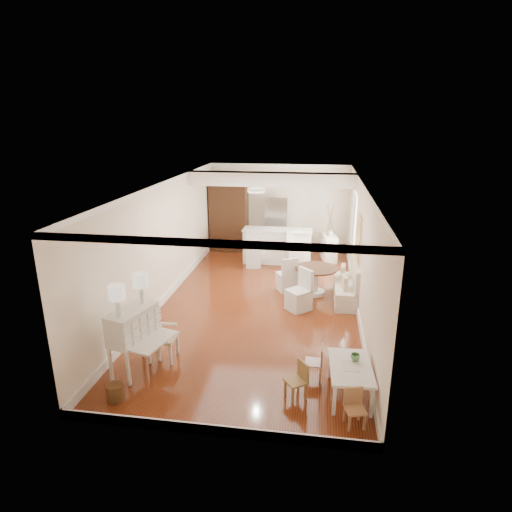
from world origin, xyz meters
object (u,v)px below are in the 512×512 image
(slip_chair_near, at_px, (299,290))
(slip_chair_far, at_px, (287,274))
(gustavian_armchair, at_px, (163,337))
(sideboard, at_px, (329,248))
(kids_chair_c, at_px, (355,409))
(breakfast_counter, at_px, (277,246))
(kids_table, at_px, (350,381))
(dining_table, at_px, (316,281))
(kids_chair_a, at_px, (296,381))
(pantry_cabinet, at_px, (229,216))
(bar_stool_right, at_px, (295,250))
(fridge, at_px, (287,226))
(secretary_bureau, at_px, (134,340))
(wicker_basket, at_px, (115,392))
(bar_stool_left, at_px, (253,249))
(kids_chair_b, at_px, (314,362))

(slip_chair_near, height_order, slip_chair_far, slip_chair_near)
(gustavian_armchair, height_order, sideboard, gustavian_armchair)
(kids_chair_c, height_order, breakfast_counter, breakfast_counter)
(kids_table, xyz_separation_m, dining_table, (-0.59, 4.06, 0.08))
(kids_chair_a, bearing_deg, breakfast_counter, 154.66)
(pantry_cabinet, bearing_deg, bar_stool_right, -34.31)
(kids_table, distance_m, kids_chair_a, 0.84)
(kids_table, xyz_separation_m, sideboard, (-0.24, 6.84, 0.13))
(kids_chair_c, height_order, fridge, fridge)
(slip_chair_near, bearing_deg, secretary_bureau, -85.08)
(kids_chair_a, xyz_separation_m, slip_chair_near, (-0.14, 3.27, 0.17))
(gustavian_armchair, height_order, dining_table, gustavian_armchair)
(slip_chair_far, bearing_deg, kids_table, 79.56)
(sideboard, bearing_deg, wicker_basket, -125.43)
(slip_chair_near, height_order, fridge, fridge)
(pantry_cabinet, distance_m, sideboard, 3.39)
(secretary_bureau, xyz_separation_m, pantry_cabinet, (0.10, 7.29, 0.57))
(bar_stool_right, bearing_deg, kids_table, -95.26)
(sideboard, bearing_deg, slip_chair_near, -112.37)
(kids_table, bearing_deg, secretary_bureau, 176.97)
(bar_stool_right, distance_m, pantry_cabinet, 2.79)
(gustavian_armchair, height_order, pantry_cabinet, pantry_cabinet)
(bar_stool_left, xyz_separation_m, fridge, (0.85, 1.55, 0.36))
(kids_chair_a, bearing_deg, gustavian_armchair, -142.07)
(kids_table, height_order, sideboard, sideboard)
(wicker_basket, height_order, kids_chair_b, kids_chair_b)
(pantry_cabinet, bearing_deg, dining_table, -49.82)
(wicker_basket, bearing_deg, kids_chair_b, 19.27)
(kids_chair_a, distance_m, dining_table, 4.24)
(dining_table, bearing_deg, gustavian_armchair, -127.84)
(wicker_basket, distance_m, bar_stool_left, 6.65)
(slip_chair_far, bearing_deg, slip_chair_near, 79.94)
(wicker_basket, distance_m, slip_chair_near, 4.56)
(dining_table, bearing_deg, sideboard, 82.79)
(sideboard, bearing_deg, breakfast_counter, -175.68)
(kids_table, bearing_deg, kids_chair_a, -167.97)
(breakfast_counter, height_order, sideboard, breakfast_counter)
(gustavian_armchair, distance_m, breakfast_counter, 5.95)
(secretary_bureau, height_order, wicker_basket, secretary_bureau)
(slip_chair_far, relative_size, pantry_cabinet, 0.39)
(slip_chair_near, bearing_deg, slip_chair_far, 154.84)
(bar_stool_left, relative_size, pantry_cabinet, 0.47)
(slip_chair_far, height_order, pantry_cabinet, pantry_cabinet)
(secretary_bureau, xyz_separation_m, kids_table, (3.58, -0.19, -0.31))
(secretary_bureau, height_order, pantry_cabinet, pantry_cabinet)
(slip_chair_far, bearing_deg, breakfast_counter, -106.03)
(wicker_basket, height_order, dining_table, dining_table)
(kids_chair_c, bearing_deg, kids_chair_a, 134.48)
(gustavian_armchair, xyz_separation_m, breakfast_counter, (1.47, 5.77, 0.08))
(dining_table, bearing_deg, pantry_cabinet, 130.18)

